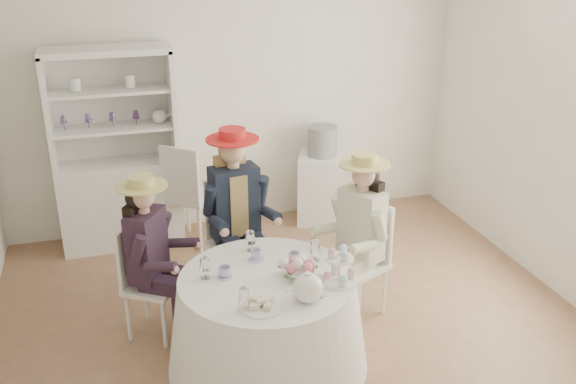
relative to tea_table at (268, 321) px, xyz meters
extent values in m
plane|color=brown|center=(0.30, 0.43, -0.34)|extent=(4.50, 4.50, 0.00)
plane|color=silver|center=(0.30, 2.43, 1.01)|extent=(4.50, 0.00, 4.50)
plane|color=silver|center=(0.30, -1.57, 1.01)|extent=(4.50, 0.00, 4.50)
plane|color=silver|center=(2.55, 0.43, 1.01)|extent=(0.00, 4.50, 4.50)
cone|color=white|center=(0.00, 0.00, -0.01)|extent=(1.39, 1.39, 0.66)
cylinder|color=white|center=(0.00, 0.00, 0.33)|extent=(1.19, 1.19, 0.02)
cube|color=silver|center=(-0.86, 2.18, 0.08)|extent=(1.14, 0.52, 0.83)
cube|color=silver|center=(-0.86, 2.36, 1.00)|extent=(1.11, 0.15, 1.02)
cube|color=silver|center=(-0.86, 2.18, 1.51)|extent=(1.14, 0.52, 0.06)
cube|color=silver|center=(-1.39, 2.18, 1.00)|extent=(0.08, 0.42, 1.02)
cube|color=silver|center=(-0.32, 2.18, 1.00)|extent=(0.08, 0.42, 1.02)
cube|color=silver|center=(-0.86, 2.18, 0.82)|extent=(1.07, 0.47, 0.03)
cube|color=silver|center=(-0.86, 2.18, 1.16)|extent=(1.07, 0.47, 0.03)
sphere|color=white|center=(-0.44, 2.18, 0.89)|extent=(0.13, 0.13, 0.13)
cube|color=silver|center=(1.13, 2.14, 0.02)|extent=(0.59, 0.59, 0.71)
cylinder|color=black|center=(1.13, 2.14, 0.52)|extent=(0.31, 0.31, 0.30)
cube|color=silver|center=(-0.71, 0.59, 0.06)|extent=(0.49, 0.49, 0.04)
cylinder|color=silver|center=(-0.67, 0.39, -0.14)|extent=(0.03, 0.03, 0.39)
cylinder|color=silver|center=(-0.52, 0.63, -0.14)|extent=(0.03, 0.03, 0.39)
cylinder|color=silver|center=(-0.91, 0.54, -0.14)|extent=(0.03, 0.03, 0.39)
cylinder|color=silver|center=(-0.76, 0.78, -0.14)|extent=(0.03, 0.03, 0.39)
cube|color=silver|center=(-0.85, 0.67, 0.31)|extent=(0.21, 0.30, 0.45)
cube|color=black|center=(-0.73, 0.60, 0.40)|extent=(0.32, 0.37, 0.52)
cube|color=black|center=(-0.67, 0.46, 0.14)|extent=(0.32, 0.26, 0.11)
cylinder|color=black|center=(-0.56, 0.39, -0.13)|extent=(0.09, 0.09, 0.41)
cylinder|color=black|center=(-0.80, 0.42, 0.46)|extent=(0.17, 0.15, 0.25)
cube|color=black|center=(-0.58, 0.60, 0.14)|extent=(0.32, 0.26, 0.11)
cylinder|color=black|center=(-0.47, 0.53, -0.13)|extent=(0.09, 0.09, 0.41)
cylinder|color=black|center=(-0.60, 0.73, 0.46)|extent=(0.17, 0.15, 0.25)
cylinder|color=#D8A889|center=(-0.73, 0.60, 0.67)|extent=(0.08, 0.08, 0.07)
sphere|color=#D8A889|center=(-0.73, 0.60, 0.77)|extent=(0.17, 0.17, 0.17)
sphere|color=black|center=(-0.76, 0.62, 0.76)|extent=(0.17, 0.17, 0.17)
cube|color=black|center=(-0.79, 0.63, 0.55)|extent=(0.18, 0.22, 0.34)
cylinder|color=tan|center=(-0.73, 0.60, 0.85)|extent=(0.36, 0.36, 0.01)
cylinder|color=tan|center=(-0.73, 0.60, 0.89)|extent=(0.18, 0.18, 0.07)
cube|color=silver|center=(-0.01, 0.92, 0.12)|extent=(0.46, 0.46, 0.04)
cylinder|color=silver|center=(-0.15, 0.74, -0.11)|extent=(0.04, 0.04, 0.45)
cylinder|color=silver|center=(0.18, 0.79, -0.11)|extent=(0.04, 0.04, 0.45)
cylinder|color=silver|center=(-0.20, 1.06, -0.11)|extent=(0.04, 0.04, 0.45)
cylinder|color=silver|center=(0.12, 1.11, -0.11)|extent=(0.04, 0.04, 0.45)
cube|color=silver|center=(-0.04, 1.10, 0.39)|extent=(0.39, 0.09, 0.51)
cube|color=black|center=(-0.01, 0.94, 0.50)|extent=(0.39, 0.26, 0.59)
cube|color=tan|center=(-0.01, 0.94, 0.50)|extent=(0.18, 0.24, 0.51)
cube|color=black|center=(-0.08, 0.79, 0.20)|extent=(0.18, 0.36, 0.12)
cylinder|color=black|center=(-0.06, 0.65, -0.10)|extent=(0.10, 0.10, 0.47)
cylinder|color=black|center=(-0.22, 0.87, 0.57)|extent=(0.12, 0.19, 0.28)
cube|color=black|center=(0.10, 0.82, 0.20)|extent=(0.18, 0.36, 0.12)
cylinder|color=black|center=(0.12, 0.68, -0.10)|extent=(0.10, 0.10, 0.47)
cylinder|color=black|center=(0.20, 0.94, 0.57)|extent=(0.12, 0.19, 0.28)
cylinder|color=#D8A889|center=(-0.01, 0.94, 0.81)|extent=(0.09, 0.09, 0.08)
sphere|color=#D8A889|center=(-0.01, 0.94, 0.92)|extent=(0.19, 0.19, 0.19)
sphere|color=tan|center=(-0.02, 0.99, 0.91)|extent=(0.19, 0.19, 0.19)
cube|color=tan|center=(-0.03, 1.02, 0.67)|extent=(0.25, 0.12, 0.39)
cylinder|color=red|center=(-0.01, 0.94, 1.02)|extent=(0.41, 0.41, 0.01)
cylinder|color=red|center=(-0.01, 0.94, 1.06)|extent=(0.20, 0.20, 0.08)
cube|color=silver|center=(0.83, 0.41, 0.09)|extent=(0.50, 0.50, 0.04)
cylinder|color=silver|center=(0.63, 0.48, -0.13)|extent=(0.03, 0.03, 0.41)
cylinder|color=silver|center=(0.76, 0.21, -0.13)|extent=(0.03, 0.03, 0.41)
cylinder|color=silver|center=(0.90, 0.61, -0.13)|extent=(0.03, 0.03, 0.41)
cylinder|color=silver|center=(1.03, 0.34, -0.13)|extent=(0.03, 0.03, 0.41)
cube|color=silver|center=(0.98, 0.48, 0.34)|extent=(0.18, 0.33, 0.47)
cube|color=beige|center=(0.84, 0.42, 0.43)|extent=(0.32, 0.39, 0.55)
cube|color=beige|center=(0.69, 0.44, 0.16)|extent=(0.34, 0.25, 0.11)
cylinder|color=beige|center=(0.57, 0.38, -0.12)|extent=(0.09, 0.09, 0.43)
cylinder|color=beige|center=(0.72, 0.58, 0.50)|extent=(0.18, 0.15, 0.26)
cube|color=beige|center=(0.76, 0.28, 0.16)|extent=(0.34, 0.25, 0.11)
cylinder|color=beige|center=(0.65, 0.23, -0.12)|extent=(0.09, 0.09, 0.43)
cylinder|color=beige|center=(0.90, 0.23, 0.50)|extent=(0.18, 0.15, 0.26)
cylinder|color=#D8A889|center=(0.84, 0.42, 0.72)|extent=(0.08, 0.08, 0.08)
sphere|color=#D8A889|center=(0.84, 0.42, 0.83)|extent=(0.18, 0.18, 0.18)
sphere|color=black|center=(0.88, 0.44, 0.81)|extent=(0.18, 0.18, 0.18)
cube|color=black|center=(0.91, 0.45, 0.59)|extent=(0.17, 0.24, 0.36)
cylinder|color=tan|center=(0.84, 0.42, 0.91)|extent=(0.38, 0.38, 0.01)
cylinder|color=tan|center=(0.84, 0.42, 0.95)|extent=(0.19, 0.19, 0.08)
cube|color=silver|center=(-0.21, 2.02, 0.13)|extent=(0.59, 0.59, 0.04)
cylinder|color=silver|center=(0.03, 2.04, -0.11)|extent=(0.04, 0.04, 0.46)
cylinder|color=silver|center=(-0.23, 2.26, -0.11)|extent=(0.04, 0.04, 0.46)
cylinder|color=silver|center=(-0.18, 1.79, -0.11)|extent=(0.04, 0.04, 0.46)
cylinder|color=silver|center=(-0.44, 2.00, -0.11)|extent=(0.04, 0.04, 0.46)
cube|color=silver|center=(-0.33, 1.88, 0.41)|extent=(0.32, 0.28, 0.52)
imported|color=white|center=(-0.27, 0.08, 0.38)|extent=(0.10, 0.10, 0.07)
imported|color=white|center=(-0.01, 0.26, 0.38)|extent=(0.08, 0.08, 0.07)
imported|color=white|center=(0.24, 0.16, 0.37)|extent=(0.10, 0.10, 0.06)
imported|color=white|center=(0.21, -0.05, 0.37)|extent=(0.24, 0.24, 0.05)
sphere|color=pink|center=(0.26, -0.04, 0.43)|extent=(0.07, 0.07, 0.07)
sphere|color=white|center=(0.24, 0.01, 0.43)|extent=(0.07, 0.07, 0.07)
sphere|color=pink|center=(0.19, 0.02, 0.43)|extent=(0.07, 0.07, 0.07)
sphere|color=white|center=(0.15, -0.01, 0.43)|extent=(0.07, 0.07, 0.07)
sphere|color=pink|center=(0.15, -0.06, 0.43)|extent=(0.07, 0.07, 0.07)
sphere|color=white|center=(0.19, -0.10, 0.43)|extent=(0.07, 0.07, 0.07)
sphere|color=pink|center=(0.24, -0.08, 0.43)|extent=(0.07, 0.07, 0.07)
sphere|color=white|center=(0.17, -0.34, 0.43)|extent=(0.19, 0.19, 0.19)
cylinder|color=white|center=(0.29, -0.34, 0.44)|extent=(0.11, 0.03, 0.09)
cylinder|color=white|center=(0.17, -0.34, 0.53)|extent=(0.04, 0.04, 0.02)
cylinder|color=white|center=(-0.13, -0.34, 0.35)|extent=(0.27, 0.27, 0.01)
cube|color=beige|center=(-0.18, -0.36, 0.37)|extent=(0.06, 0.04, 0.03)
cube|color=beige|center=(-0.13, -0.34, 0.39)|extent=(0.07, 0.06, 0.03)
cube|color=beige|center=(-0.07, -0.32, 0.37)|extent=(0.07, 0.07, 0.03)
cube|color=beige|center=(-0.15, -0.30, 0.39)|extent=(0.07, 0.07, 0.03)
cube|color=beige|center=(-0.09, -0.38, 0.37)|extent=(0.07, 0.07, 0.03)
cylinder|color=white|center=(0.44, -0.18, 0.35)|extent=(0.25, 0.25, 0.01)
cylinder|color=white|center=(0.44, -0.18, 0.43)|extent=(0.02, 0.02, 0.17)
cylinder|color=white|center=(0.44, -0.18, 0.51)|extent=(0.19, 0.19, 0.01)
camera|label=1|loc=(-0.91, -3.60, 2.50)|focal=40.00mm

